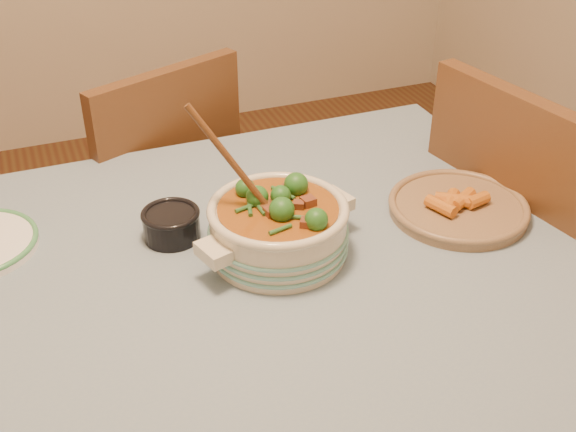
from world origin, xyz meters
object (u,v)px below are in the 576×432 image
object	(u,v)px
dining_table	(163,327)
condiment_bowl	(171,223)
fried_plate	(459,205)
stew_casserole	(278,224)
chair_far	(153,196)
chair_right	(527,249)

from	to	relation	value
dining_table	condiment_bowl	xyz separation A→B (m)	(0.06, 0.15, 0.13)
condiment_bowl	dining_table	bearing A→B (deg)	-112.72
fried_plate	stew_casserole	bearing A→B (deg)	179.70
chair_far	dining_table	bearing A→B (deg)	57.75
condiment_bowl	chair_right	xyz separation A→B (m)	(0.84, -0.07, -0.23)
condiment_bowl	chair_right	bearing A→B (deg)	-4.74
fried_plate	chair_right	bearing A→B (deg)	12.89
dining_table	stew_casserole	bearing A→B (deg)	5.32
stew_casserole	chair_far	distance (m)	0.76
condiment_bowl	fried_plate	size ratio (longest dim) A/B	0.39
stew_casserole	chair_right	bearing A→B (deg)	5.02
dining_table	condiment_bowl	distance (m)	0.21
stew_casserole	chair_far	bearing A→B (deg)	99.29
condiment_bowl	chair_right	distance (m)	0.87
condiment_bowl	fried_plate	xyz separation A→B (m)	(0.57, -0.13, -0.01)
fried_plate	chair_far	world-z (taller)	chair_far
chair_far	chair_right	xyz separation A→B (m)	(0.78, -0.63, 0.03)
fried_plate	chair_right	xyz separation A→B (m)	(0.26, 0.06, -0.22)
chair_far	chair_right	size ratio (longest dim) A/B	0.94
chair_right	condiment_bowl	bearing A→B (deg)	75.04
dining_table	chair_far	xyz separation A→B (m)	(0.12, 0.71, -0.14)
stew_casserole	dining_table	bearing A→B (deg)	-174.68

